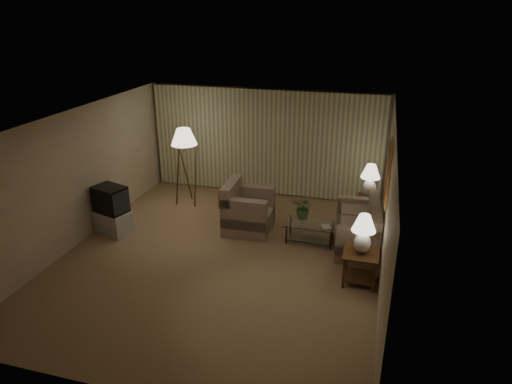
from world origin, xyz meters
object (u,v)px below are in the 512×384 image
table_lamp_far (370,178)px  vase (303,219)px  armchair (249,212)px  side_table_far (367,204)px  ottoman (230,198)px  coffee_table (310,230)px  tv_cabinet (113,222)px  sofa (357,229)px  crt_tv (110,199)px  floor_lamp (186,165)px  table_lamp_near (363,231)px  side_table_near (360,261)px

table_lamp_far → vase: (-1.23, -1.35, -0.55)m
armchair → side_table_far: size_ratio=1.82×
side_table_far → ottoman: side_table_far is taller
coffee_table → table_lamp_far: bearing=51.4°
armchair → tv_cabinet: (-2.75, -0.91, -0.18)m
table_lamp_far → vase: bearing=-132.3°
sofa → armchair: size_ratio=1.64×
side_table_far → crt_tv: bearing=-158.3°
coffee_table → floor_lamp: bearing=160.4°
coffee_table → tv_cabinet: bearing=-170.1°
sofa → side_table_far: size_ratio=2.98×
table_lamp_near → coffee_table: size_ratio=0.68×
table_lamp_near → tv_cabinet: bearing=174.2°
table_lamp_near → floor_lamp: floor_lamp is taller
side_table_far → armchair: bearing=-154.6°
side_table_near → coffee_table: (-1.08, 1.25, -0.14)m
sofa → crt_tv: crt_tv is taller
crt_tv → tv_cabinet: bearing=0.0°
armchair → floor_lamp: size_ratio=0.58×
coffee_table → floor_lamp: (-3.22, 1.15, 0.72)m
coffee_table → vase: vase is taller
table_lamp_near → crt_tv: 5.23m
armchair → coffee_table: 1.39m
coffee_table → vase: 0.26m
tv_cabinet → vase: size_ratio=5.70×
side_table_near → ottoman: 4.11m
table_lamp_far → crt_tv: (-5.20, -2.07, -0.26)m
coffee_table → crt_tv: bearing=-170.1°
armchair → coffee_table: size_ratio=1.05×
sofa → coffee_table: (-0.93, -0.10, -0.09)m
side_table_near → vase: 1.75m
floor_lamp → side_table_near: bearing=-29.2°
table_lamp_near → vase: 1.83m
coffee_table → ottoman: coffee_table is taller
table_lamp_near → floor_lamp: 4.92m
ottoman → side_table_far: bearing=1.3°
side_table_near → crt_tv: 5.24m
sofa → armchair: bearing=-97.0°
floor_lamp → vase: size_ratio=12.68×
table_lamp_far → ottoman: 3.34m
sofa → side_table_far: 1.26m
ottoman → floor_lamp: bearing=-173.3°
vase → side_table_far: bearing=47.7°
table_lamp_far → crt_tv: 5.60m
crt_tv → side_table_near: bearing=11.4°
vase → floor_lamp: bearing=159.5°
sofa → side_table_near: sofa is taller
side_table_far → vase: bearing=-132.3°
tv_cabinet → crt_tv: bearing=0.0°
table_lamp_near → floor_lamp: size_ratio=0.37×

